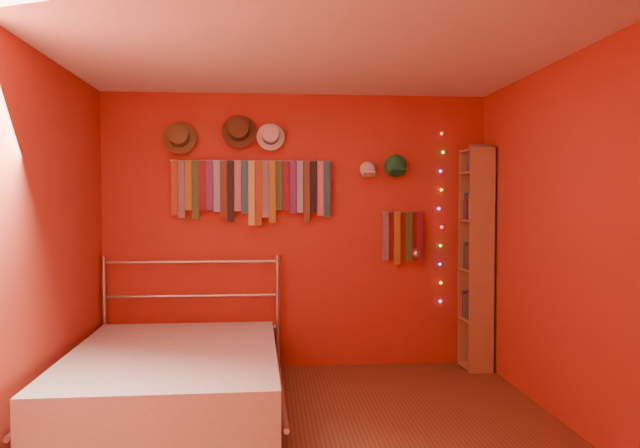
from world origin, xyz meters
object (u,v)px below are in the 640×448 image
object	(u,v)px
bookshelf	(481,257)
bed	(174,379)
tie_rack	(252,187)
reading_lamp	(415,254)

from	to	relation	value
bookshelf	bed	size ratio (longest dim) A/B	0.93
bed	tie_rack	bearing A→B (deg)	63.33
bookshelf	reading_lamp	bearing A→B (deg)	-178.14
tie_rack	bookshelf	distance (m)	2.17
tie_rack	bed	size ratio (longest dim) A/B	0.67
bookshelf	bed	bearing A→B (deg)	-159.69
tie_rack	bed	distance (m)	1.88
reading_lamp	bookshelf	distance (m)	0.61
tie_rack	bookshelf	size ratio (longest dim) A/B	0.72
reading_lamp	bed	xyz separation A→B (m)	(-1.99, -0.94, -0.81)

